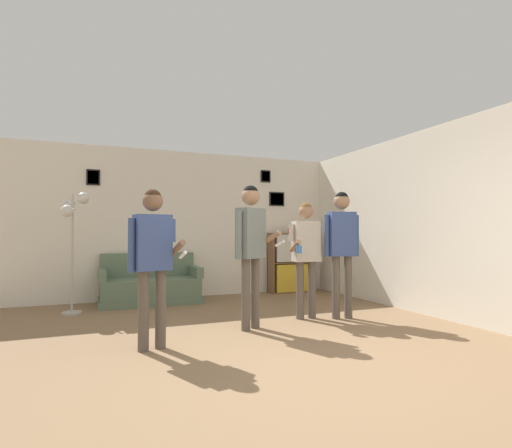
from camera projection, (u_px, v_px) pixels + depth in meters
ground_plane at (334, 376)px, 3.32m from camera, size 20.00×20.00×0.00m
wall_back at (201, 224)px, 7.55m from camera, size 7.57×0.08×2.70m
wall_right at (395, 223)px, 6.42m from camera, size 0.06×6.90×2.70m
couch at (150, 286)px, 6.77m from camera, size 1.65×0.80×0.83m
bookshelf at (291, 263)px, 8.00m from camera, size 0.90×0.30×1.19m
floor_lamp at (73, 221)px, 5.87m from camera, size 0.38×0.42×1.79m
person_player_foreground_left at (153, 251)px, 4.08m from camera, size 0.55×0.42×1.64m
person_player_foreground_center at (251, 239)px, 4.94m from camera, size 0.60×0.40×1.78m
person_watcher_holding_cup at (306, 248)px, 5.55m from camera, size 0.52×0.40×1.61m
person_spectator_near_bookshelf at (342, 240)px, 5.56m from camera, size 0.49×0.28×1.76m
drinking_cup at (290, 231)px, 8.01m from camera, size 0.08×0.08×0.09m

